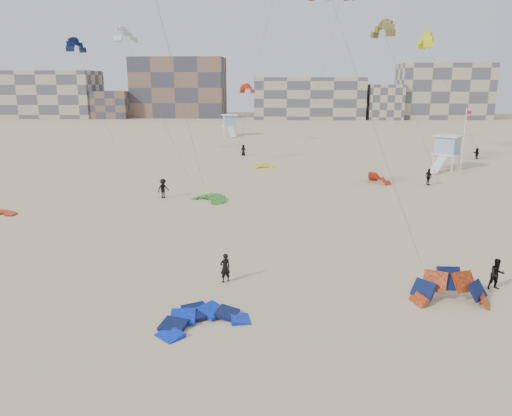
# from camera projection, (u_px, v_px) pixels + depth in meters

# --- Properties ---
(ground) EXTENTS (320.00, 320.00, 0.00)m
(ground) POSITION_uv_depth(u_px,v_px,m) (234.00, 300.00, 25.82)
(ground) COLOR #C4B483
(ground) RESTS_ON ground
(kite_ground_blue) EXTENTS (5.55, 5.63, 1.67)m
(kite_ground_blue) POSITION_uv_depth(u_px,v_px,m) (203.00, 324.00, 23.24)
(kite_ground_blue) COLOR #0E32EF
(kite_ground_blue) RESTS_ON ground
(kite_ground_orange) EXTENTS (4.01, 3.90, 3.91)m
(kite_ground_orange) POSITION_uv_depth(u_px,v_px,m) (450.00, 302.00, 25.50)
(kite_ground_orange) COLOR #FF5318
(kite_ground_orange) RESTS_ON ground
(kite_ground_green) EXTENTS (5.16, 5.19, 1.60)m
(kite_ground_green) POSITION_uv_depth(u_px,v_px,m) (209.00, 200.00, 47.22)
(kite_ground_green) COLOR #3E7E22
(kite_ground_green) RESTS_ON ground
(kite_ground_red_far) EXTENTS (4.29, 4.26, 3.31)m
(kite_ground_red_far) POSITION_uv_depth(u_px,v_px,m) (379.00, 183.00, 55.43)
(kite_ground_red_far) COLOR red
(kite_ground_red_far) RESTS_ON ground
(kite_ground_yellow) EXTENTS (3.29, 3.43, 1.43)m
(kite_ground_yellow) POSITION_uv_depth(u_px,v_px,m) (264.00, 168.00, 64.97)
(kite_ground_yellow) COLOR #DCE911
(kite_ground_yellow) RESTS_ON ground
(kitesurfer_main) EXTENTS (0.73, 0.66, 1.68)m
(kitesurfer_main) POSITION_uv_depth(u_px,v_px,m) (225.00, 268.00, 27.91)
(kitesurfer_main) COLOR black
(kitesurfer_main) RESTS_ON ground
(kitesurfer_b) EXTENTS (0.92, 0.76, 1.73)m
(kitesurfer_b) POSITION_uv_depth(u_px,v_px,m) (497.00, 274.00, 26.89)
(kitesurfer_b) COLOR black
(kitesurfer_b) RESTS_ON ground
(kitesurfer_c) EXTENTS (1.35, 1.37, 1.89)m
(kitesurfer_c) POSITION_uv_depth(u_px,v_px,m) (163.00, 188.00, 47.99)
(kitesurfer_c) COLOR black
(kitesurfer_c) RESTS_ON ground
(kitesurfer_d) EXTENTS (0.80, 1.16, 1.83)m
(kitesurfer_d) POSITION_uv_depth(u_px,v_px,m) (429.00, 177.00, 53.92)
(kitesurfer_d) COLOR black
(kitesurfer_d) RESTS_ON ground
(kitesurfer_e) EXTENTS (0.91, 0.71, 1.66)m
(kitesurfer_e) POSITION_uv_depth(u_px,v_px,m) (243.00, 150.00, 75.30)
(kitesurfer_e) COLOR black
(kitesurfer_e) RESTS_ON ground
(kitesurfer_f) EXTENTS (0.65, 1.54, 1.61)m
(kitesurfer_f) POSITION_uv_depth(u_px,v_px,m) (477.00, 153.00, 72.13)
(kitesurfer_f) COLOR black
(kitesurfer_f) RESTS_ON ground
(kite_fly_grey) EXTENTS (10.34, 9.15, 16.33)m
(kite_fly_grey) POSITION_uv_depth(u_px,v_px,m) (125.00, 37.00, 57.48)
(kite_fly_grey) COLOR white
(kite_fly_grey) RESTS_ON ground
(kite_fly_olive) EXTENTS (6.87, 13.30, 16.93)m
(kite_fly_olive) POSITION_uv_depth(u_px,v_px,m) (383.00, 30.00, 57.93)
(kite_fly_olive) COLOR brown
(kite_fly_olive) RESTS_ON ground
(kite_fly_yellow) EXTENTS (11.35, 4.30, 16.71)m
(kite_fly_yellow) POSITION_uv_depth(u_px,v_px,m) (425.00, 42.00, 70.48)
(kite_fly_yellow) COLOR #DCE911
(kite_fly_yellow) RESTS_ON ground
(kite_fly_navy) EXTENTS (8.02, 4.95, 15.79)m
(kite_fly_navy) POSITION_uv_depth(u_px,v_px,m) (76.00, 46.00, 68.41)
(kite_fly_navy) COLOR #0E1343
(kite_fly_navy) RESTS_ON ground
(kite_fly_red) EXTENTS (4.23, 11.80, 9.65)m
(kite_fly_red) POSITION_uv_depth(u_px,v_px,m) (247.00, 89.00, 87.60)
(kite_fly_red) COLOR red
(kite_fly_red) RESTS_ON ground
(lifeguard_tower_near) EXTENTS (4.34, 6.59, 4.38)m
(lifeguard_tower_near) POSITION_uv_depth(u_px,v_px,m) (447.00, 153.00, 63.18)
(lifeguard_tower_near) COLOR white
(lifeguard_tower_near) RESTS_ON ground
(lifeguard_tower_far) EXTENTS (3.75, 6.29, 4.31)m
(lifeguard_tower_far) POSITION_uv_depth(u_px,v_px,m) (230.00, 125.00, 102.70)
(lifeguard_tower_far) COLOR white
(lifeguard_tower_far) RESTS_ON ground
(flagpole) EXTENTS (0.64, 0.10, 7.85)m
(flagpole) POSITION_uv_depth(u_px,v_px,m) (464.00, 140.00, 60.13)
(flagpole) COLOR white
(flagpole) RESTS_ON ground
(condo_west_a) EXTENTS (30.00, 15.00, 14.00)m
(condo_west_a) POSITION_uv_depth(u_px,v_px,m) (48.00, 94.00, 153.52)
(condo_west_a) COLOR tan
(condo_west_a) RESTS_ON ground
(condo_west_b) EXTENTS (28.00, 14.00, 18.00)m
(condo_west_b) POSITION_uv_depth(u_px,v_px,m) (179.00, 88.00, 154.80)
(condo_west_b) COLOR brown
(condo_west_b) RESTS_ON ground
(condo_mid) EXTENTS (32.00, 16.00, 12.00)m
(condo_mid) POSITION_uv_depth(u_px,v_px,m) (309.00, 98.00, 149.59)
(condo_mid) COLOR tan
(condo_mid) RESTS_ON ground
(condo_east) EXTENTS (26.00, 14.00, 16.00)m
(condo_east) POSITION_uv_depth(u_px,v_px,m) (443.00, 91.00, 148.94)
(condo_east) COLOR tan
(condo_east) RESTS_ON ground
(condo_fill_left) EXTENTS (12.00, 10.00, 8.00)m
(condo_fill_left) POSITION_uv_depth(u_px,v_px,m) (111.00, 105.00, 151.28)
(condo_fill_left) COLOR brown
(condo_fill_left) RESTS_ON ground
(condo_fill_right) EXTENTS (10.00, 10.00, 10.00)m
(condo_fill_right) POSITION_uv_depth(u_px,v_px,m) (384.00, 102.00, 146.75)
(condo_fill_right) COLOR tan
(condo_fill_right) RESTS_ON ground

